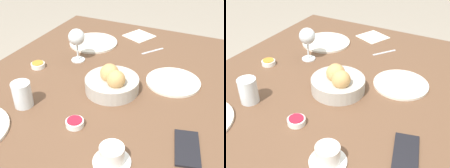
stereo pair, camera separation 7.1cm
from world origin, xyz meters
TOP-DOWN VIEW (x-y plane):
  - dining_table at (0.00, 0.00)m, footprint 1.43×1.08m
  - bread_basket at (-0.01, 0.05)m, footprint 0.21×0.21m
  - plate_near_left at (-0.37, -0.23)m, footprint 0.25×0.25m
  - plate_far_center at (-0.17, 0.25)m, footprint 0.22×0.22m
  - water_tumbler at (0.21, -0.21)m, footprint 0.07×0.07m
  - wine_glass at (-0.17, -0.21)m, footprint 0.08×0.08m
  - coffee_cup at (0.33, 0.20)m, footprint 0.11×0.11m
  - jam_bowl_berry at (0.23, 0.02)m, footprint 0.06×0.06m
  - jam_bowl_honey at (-0.04, -0.34)m, footprint 0.06×0.06m
  - spoon_coffee at (-0.41, 0.08)m, footprint 0.11×0.08m
  - napkin at (-0.56, -0.04)m, footprint 0.18×0.18m
  - cell_phone at (0.18, 0.38)m, footprint 0.16×0.11m

SIDE VIEW (x-z plane):
  - dining_table at x=0.00m, z-range 0.30..1.07m
  - spoon_coffee at x=-0.41m, z-range 0.77..0.77m
  - napkin at x=-0.56m, z-range 0.77..0.77m
  - cell_phone at x=0.18m, z-range 0.77..0.78m
  - plate_near_left at x=-0.37m, z-range 0.77..0.78m
  - plate_far_center at x=-0.17m, z-range 0.77..0.78m
  - jam_bowl_berry at x=0.23m, z-range 0.77..0.79m
  - jam_bowl_honey at x=-0.04m, z-range 0.77..0.79m
  - coffee_cup at x=0.33m, z-range 0.77..0.83m
  - bread_basket at x=-0.01m, z-range 0.75..0.87m
  - water_tumbler at x=0.21m, z-range 0.77..0.87m
  - wine_glass at x=-0.17m, z-range 0.80..0.96m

